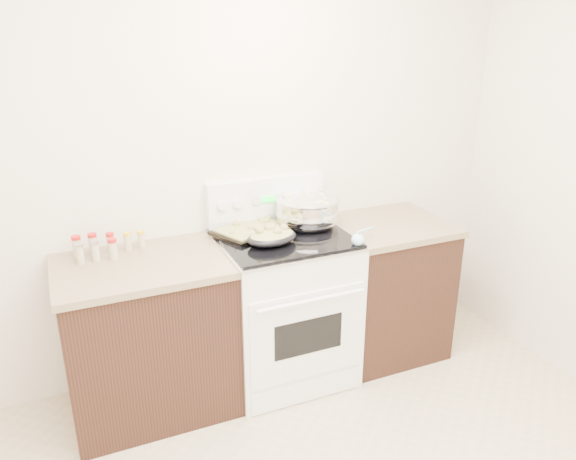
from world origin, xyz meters
TOP-DOWN VIEW (x-y plane):
  - room_shell at (0.00, 0.00)m, footprint 4.10×3.60m
  - counter_left at (-0.48, 1.43)m, footprint 0.93×0.67m
  - counter_right at (1.08, 1.43)m, footprint 0.73×0.67m
  - kitchen_range at (0.35, 1.42)m, footprint 0.78×0.73m
  - mixing_bowl at (0.55, 1.53)m, footprint 0.52×0.52m
  - roasting_pan at (0.24, 1.34)m, footprint 0.33×0.26m
  - baking_sheet at (0.20, 1.57)m, footprint 0.51×0.44m
  - wooden_spoon at (0.28, 1.42)m, footprint 0.12×0.24m
  - blue_ladle at (0.69, 1.15)m, footprint 0.22×0.18m
  - spice_jars at (-0.65, 1.60)m, footprint 0.39×0.15m

SIDE VIEW (x-z plane):
  - counter_left at x=-0.48m, z-range 0.00..0.92m
  - counter_right at x=1.08m, z-range 0.00..0.92m
  - kitchen_range at x=0.35m, z-range -0.12..1.10m
  - wooden_spoon at x=0.28m, z-range 0.93..0.98m
  - baking_sheet at x=0.20m, z-range 0.93..0.99m
  - blue_ladle at x=0.69m, z-range 0.93..1.02m
  - spice_jars at x=-0.65m, z-range 0.92..1.04m
  - roasting_pan at x=0.24m, z-range 0.94..1.05m
  - mixing_bowl at x=0.55m, z-range 0.92..1.15m
  - room_shell at x=0.00m, z-range 0.33..3.08m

